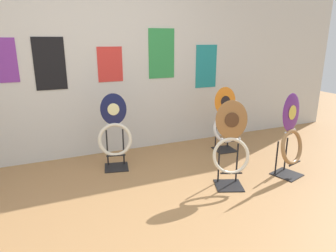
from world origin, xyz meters
The scene contains 6 objects.
ground_plane centered at (0.00, 0.00, 0.00)m, with size 14.00×14.00×0.00m, color #A37547.
wall_back centered at (0.00, 2.02, 1.30)m, with size 8.00×0.07×2.60m.
toilet_seat_display_orange_sun centered at (1.58, 1.42, 0.38)m, with size 0.41×0.30×0.88m.
toilet_seat_display_navy_moon centered at (0.03, 1.43, 0.42)m, with size 0.42×0.33×0.91m.
toilet_seat_display_woodgrain centered at (1.01, 0.50, 0.45)m, with size 0.41×0.36×0.92m.
toilet_seat_display_purple_note centered at (1.78, 0.46, 0.44)m, with size 0.43×0.35×0.95m.
Camera 1 is at (-0.73, -1.89, 1.51)m, focal length 32.00 mm.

